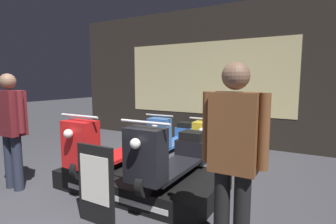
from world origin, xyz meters
TOP-DOWN VIEW (x-y plane):
  - ground_plane at (0.00, 0.00)m, footprint 30.00×30.00m
  - shop_wall_back at (0.00, 4.08)m, footprint 7.47×0.09m
  - display_platform at (0.32, 0.98)m, footprint 2.19×1.21m
  - scooter_display_left at (-0.18, 0.93)m, footprint 0.62×1.62m
  - scooter_display_right at (0.81, 0.93)m, footprint 0.62×1.62m
  - scooter_backrow_0 at (-0.34, 3.08)m, footprint 0.62×1.62m
  - scooter_backrow_1 at (0.64, 3.08)m, footprint 0.62×1.62m
  - person_left_browsing at (-1.22, 0.11)m, footprint 0.58×0.23m
  - person_right_browsing at (1.82, 0.11)m, footprint 0.52×0.21m
  - price_sign_board at (0.42, 0.02)m, footprint 0.47×0.04m

SIDE VIEW (x-z plane):
  - ground_plane at x=0.00m, z-range 0.00..0.00m
  - display_platform at x=0.32m, z-range 0.00..0.25m
  - scooter_backrow_0 at x=-0.34m, z-range -0.10..0.72m
  - scooter_backrow_1 at x=0.64m, z-range -0.10..0.72m
  - price_sign_board at x=0.42m, z-range 0.00..0.85m
  - scooter_display_left at x=-0.18m, z-range 0.15..0.98m
  - scooter_display_right at x=0.81m, z-range 0.15..0.98m
  - person_left_browsing at x=-1.22m, z-range 0.13..1.73m
  - person_right_browsing at x=1.82m, z-range 0.12..1.76m
  - shop_wall_back at x=0.00m, z-range 0.00..3.20m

